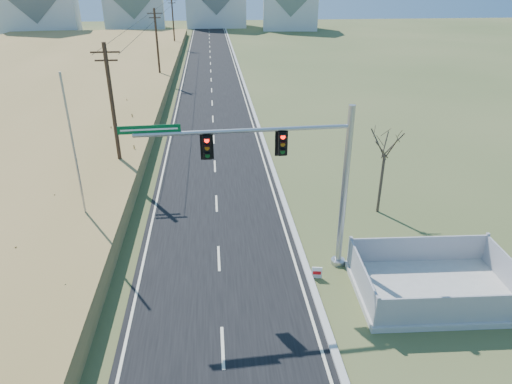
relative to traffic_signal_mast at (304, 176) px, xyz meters
name	(u,v)px	position (x,y,z in m)	size (l,w,h in m)	color
ground	(221,313)	(-3.88, -3.00, -4.78)	(260.00, 260.00, 0.00)	#405027
road	(211,74)	(-3.88, 47.00, -4.75)	(8.00, 180.00, 0.06)	black
curb	(240,73)	(0.27, 47.00, -4.69)	(0.30, 180.00, 0.18)	#B2AFA8
reed_marsh	(3,90)	(-27.88, 37.00, -4.13)	(38.00, 110.00, 1.30)	#A7834B
utility_pole_near	(113,111)	(-10.38, 12.00, -0.10)	(1.80, 0.26, 9.00)	#422D1E
utility_pole_mid	(157,45)	(-10.38, 42.00, -0.10)	(1.80, 0.26, 9.00)	#422D1E
utility_pole_far	(173,22)	(-10.38, 72.00, -0.10)	(1.80, 0.26, 9.00)	#422D1E
condo_ne	(290,0)	(16.12, 101.00, 2.05)	(14.12, 10.51, 16.52)	silver
traffic_signal_mast	(304,176)	(0.00, 0.00, 0.00)	(9.92, 0.81, 7.90)	#9EA0A5
fence_enclosure	(434,288)	(5.54, -2.60, -4.48)	(7.11, 5.01, 1.58)	#B7B5AD
open_sign	(317,273)	(0.62, -1.00, -4.47)	(0.48, 0.14, 0.59)	white
flagpole	(79,175)	(-10.88, 4.23, -1.31)	(0.39, 0.39, 8.70)	#B7B5AD
bare_tree	(386,142)	(5.66, 5.12, -0.43)	(2.04, 2.04, 5.40)	#4C3F33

